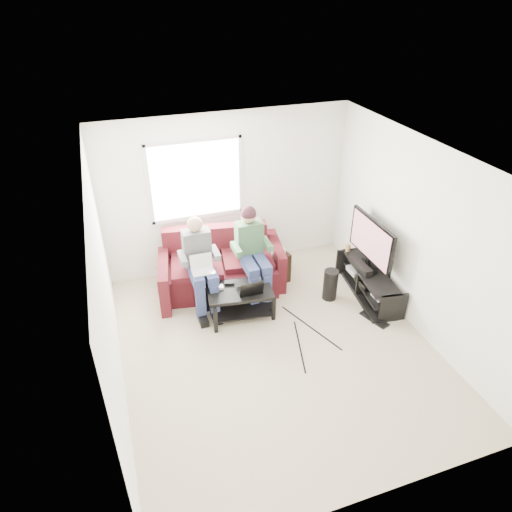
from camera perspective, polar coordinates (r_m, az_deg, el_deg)
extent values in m
plane|color=#C0B295|center=(6.29, 2.54, -11.19)|extent=(4.50, 4.50, 0.00)
plane|color=white|center=(4.91, 3.27, 11.66)|extent=(4.50, 4.50, 0.00)
plane|color=white|center=(7.37, -3.57, 7.82)|extent=(4.50, 0.00, 4.50)
plane|color=white|center=(4.00, 15.29, -17.95)|extent=(4.50, 0.00, 4.50)
plane|color=white|center=(5.21, -18.18, -5.01)|extent=(0.00, 4.50, 4.50)
plane|color=white|center=(6.41, 19.75, 2.02)|extent=(0.00, 4.50, 4.50)
cube|color=white|center=(7.15, -7.54, 9.42)|extent=(1.40, 0.01, 1.20)
cube|color=silver|center=(7.14, -7.52, 9.39)|extent=(1.48, 0.04, 1.28)
cube|color=#48121B|center=(7.23, -4.20, -2.46)|extent=(1.77, 1.13, 0.46)
cube|color=#48121B|center=(7.31, -5.15, 2.15)|extent=(1.66, 0.47, 0.47)
cube|color=#48121B|center=(7.05, -11.32, -3.10)|extent=(0.31, 0.99, 0.65)
cube|color=#48121B|center=(7.41, 2.50, -0.57)|extent=(0.31, 0.99, 0.65)
cube|color=#48121B|center=(6.99, -7.42, -1.25)|extent=(0.87, 0.87, 0.10)
cube|color=#48121B|center=(7.15, -1.15, -0.13)|extent=(0.87, 0.87, 0.10)
cube|color=navy|center=(6.54, -7.47, -2.56)|extent=(0.16, 0.45, 0.14)
cube|color=navy|center=(6.57, -5.77, -2.25)|extent=(0.16, 0.45, 0.14)
cube|color=navy|center=(6.59, -6.91, -5.92)|extent=(0.13, 0.13, 0.56)
cube|color=navy|center=(6.62, -5.22, -5.60)|extent=(0.13, 0.13, 0.56)
cube|color=#55555A|center=(6.67, -7.40, 1.07)|extent=(0.40, 0.22, 0.55)
sphere|color=tan|center=(6.51, -7.66, 3.95)|extent=(0.22, 0.22, 0.22)
cube|color=navy|center=(6.70, -0.79, -1.34)|extent=(0.16, 0.45, 0.14)
cube|color=navy|center=(6.75, 0.82, -1.04)|extent=(0.16, 0.45, 0.14)
cube|color=navy|center=(6.75, -0.28, -4.62)|extent=(0.13, 0.13, 0.56)
cube|color=navy|center=(6.81, 1.32, -4.30)|extent=(0.13, 0.13, 0.56)
cube|color=#494B4B|center=(6.84, -0.86, 2.18)|extent=(0.40, 0.22, 0.55)
sphere|color=tan|center=(6.69, -0.94, 5.02)|extent=(0.22, 0.22, 0.22)
sphere|color=#2F171E|center=(6.67, -0.95, 5.33)|extent=(0.23, 0.23, 0.23)
cube|color=black|center=(6.53, -2.07, -4.38)|extent=(0.99, 0.68, 0.05)
cube|color=black|center=(6.73, -2.01, -6.67)|extent=(0.90, 0.59, 0.02)
cube|color=black|center=(6.39, -5.08, -8.03)|extent=(0.05, 0.05, 0.41)
cube|color=black|center=(6.59, 2.22, -6.50)|extent=(0.05, 0.05, 0.41)
cube|color=black|center=(6.78, -6.15, -5.44)|extent=(0.05, 0.05, 0.41)
cube|color=black|center=(6.96, 0.75, -4.09)|extent=(0.05, 0.05, 0.41)
cube|color=silver|center=(6.54, -4.74, -3.93)|extent=(0.15, 0.11, 0.04)
cube|color=black|center=(6.62, -3.36, -3.36)|extent=(0.16, 0.12, 0.04)
cube|color=gray|center=(6.69, 0.00, -2.87)|extent=(0.14, 0.09, 0.04)
cube|color=black|center=(7.15, 14.14, -1.90)|extent=(0.60, 1.41, 0.04)
cube|color=black|center=(7.26, 13.93, -3.27)|extent=(0.55, 1.34, 0.03)
cube|color=black|center=(7.37, 13.73, -4.52)|extent=(0.60, 1.41, 0.06)
cube|color=black|center=(6.83, 16.77, -6.24)|extent=(0.41, 0.10, 0.45)
cube|color=black|center=(7.72, 11.43, -0.63)|extent=(0.41, 0.10, 0.45)
cube|color=black|center=(7.20, 13.77, -1.22)|extent=(0.12, 0.40, 0.04)
cube|color=black|center=(7.15, 13.85, -0.68)|extent=(0.06, 0.06, 0.12)
cube|color=black|center=(6.96, 14.25, 1.99)|extent=(0.05, 1.10, 0.65)
cube|color=#E1357C|center=(6.95, 14.04, 1.96)|extent=(0.01, 1.01, 0.58)
cube|color=black|center=(7.12, 12.98, -1.19)|extent=(0.12, 0.50, 0.10)
cylinder|color=#A47A46|center=(7.53, 11.44, 1.03)|extent=(0.08, 0.08, 0.12)
cube|color=silver|center=(6.97, 15.65, -4.72)|extent=(0.30, 0.22, 0.06)
cube|color=gray|center=(7.44, 12.80, -1.68)|extent=(0.34, 0.26, 0.08)
cube|color=black|center=(7.20, 14.18, -3.15)|extent=(0.38, 0.30, 0.07)
cylinder|color=black|center=(7.06, 9.27, -3.55)|extent=(0.22, 0.22, 0.50)
cube|color=black|center=(6.91, 14.56, -7.64)|extent=(0.28, 0.47, 0.02)
cube|color=black|center=(7.39, 2.60, -1.33)|extent=(0.34, 0.34, 0.50)
cube|color=silver|center=(7.23, 2.66, 0.67)|extent=(0.22, 0.18, 0.10)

